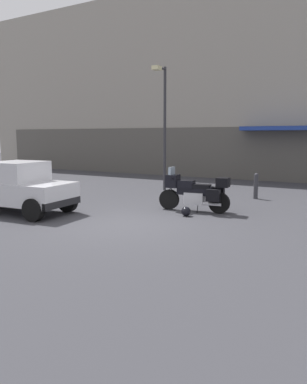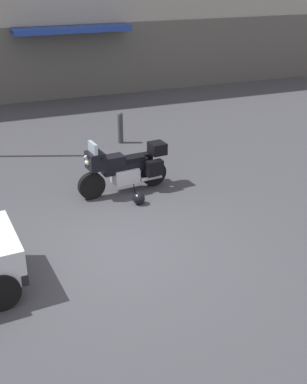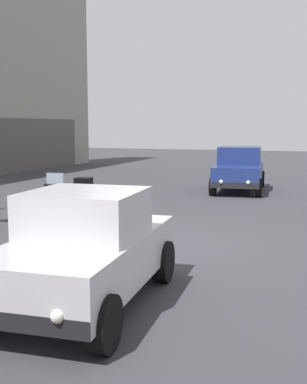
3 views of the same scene
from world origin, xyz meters
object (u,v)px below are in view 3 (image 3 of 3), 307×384
(helmet, at_px, (101,222))
(car_compact_side, at_px, (86,249))
(car_hatchback_near, at_px, (239,169))
(motorcycle, at_px, (70,201))

(helmet, xyz_separation_m, car_compact_side, (-4.62, -2.08, 0.63))
(car_hatchback_near, bearing_deg, helmet, -19.29)
(motorcycle, xyz_separation_m, car_compact_side, (-4.56, -2.86, 0.15))
(car_hatchback_near, xyz_separation_m, car_compact_side, (-12.47, -0.23, -0.04))
(car_hatchback_near, relative_size, car_compact_side, 1.12)
(motorcycle, distance_m, car_hatchback_near, 8.34)
(motorcycle, relative_size, car_compact_side, 0.63)
(helmet, bearing_deg, motorcycle, 94.57)
(helmet, distance_m, car_compact_side, 5.11)
(motorcycle, bearing_deg, car_hatchback_near, 155.30)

